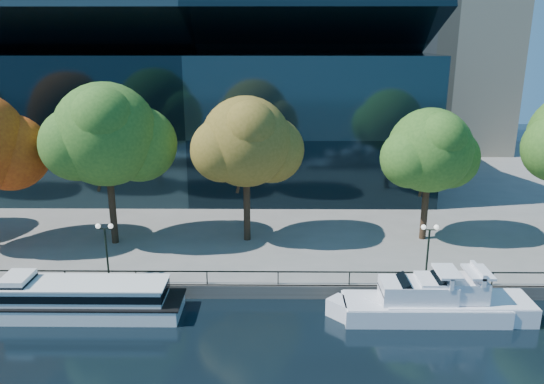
{
  "coord_description": "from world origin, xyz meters",
  "views": [
    {
      "loc": [
        4.89,
        -30.68,
        17.84
      ],
      "look_at": [
        4.53,
        8.0,
        6.37
      ],
      "focal_mm": 35.0,
      "sensor_mm": 36.0,
      "label": 1
    }
  ],
  "objects_px": {
    "tour_boat": "(75,298)",
    "lamp_1": "(105,238)",
    "tree_4": "(431,152)",
    "tree_3": "(248,144)",
    "cruiser_far": "(450,301)",
    "cruiser_near": "(417,303)",
    "lamp_2": "(429,239)",
    "tree_2": "(108,137)"
  },
  "relations": [
    {
      "from": "tour_boat",
      "to": "lamp_1",
      "type": "relative_size",
      "value": 3.66
    },
    {
      "from": "tree_4",
      "to": "tree_3",
      "type": "bearing_deg",
      "value": -178.41
    },
    {
      "from": "cruiser_far",
      "to": "tour_boat",
      "type": "bearing_deg",
      "value": 179.67
    },
    {
      "from": "tour_boat",
      "to": "tree_3",
      "type": "distance_m",
      "value": 17.53
    },
    {
      "from": "tree_3",
      "to": "lamp_1",
      "type": "relative_size",
      "value": 3.04
    },
    {
      "from": "cruiser_near",
      "to": "lamp_2",
      "type": "height_order",
      "value": "lamp_2"
    },
    {
      "from": "tree_3",
      "to": "tour_boat",
      "type": "bearing_deg",
      "value": -135.0
    },
    {
      "from": "cruiser_near",
      "to": "cruiser_far",
      "type": "height_order",
      "value": "cruiser_far"
    },
    {
      "from": "lamp_1",
      "to": "tree_3",
      "type": "bearing_deg",
      "value": 36.05
    },
    {
      "from": "tour_boat",
      "to": "tree_2",
      "type": "xyz_separation_m",
      "value": [
        -0.14,
        10.18,
        8.88
      ]
    },
    {
      "from": "tree_3",
      "to": "lamp_1",
      "type": "distance_m",
      "value": 13.34
    },
    {
      "from": "cruiser_near",
      "to": "tree_4",
      "type": "bearing_deg",
      "value": 73.11
    },
    {
      "from": "cruiser_near",
      "to": "tree_3",
      "type": "distance_m",
      "value": 18.12
    },
    {
      "from": "tree_4",
      "to": "cruiser_near",
      "type": "bearing_deg",
      "value": -106.89
    },
    {
      "from": "cruiser_far",
      "to": "tree_2",
      "type": "bearing_deg",
      "value": 157.4
    },
    {
      "from": "cruiser_far",
      "to": "tree_3",
      "type": "bearing_deg",
      "value": 140.95
    },
    {
      "from": "tree_3",
      "to": "tree_4",
      "type": "bearing_deg",
      "value": 1.59
    },
    {
      "from": "lamp_2",
      "to": "tour_boat",
      "type": "bearing_deg",
      "value": -171.09
    },
    {
      "from": "tree_2",
      "to": "lamp_1",
      "type": "height_order",
      "value": "tree_2"
    },
    {
      "from": "tour_boat",
      "to": "cruiser_near",
      "type": "bearing_deg",
      "value": -0.63
    },
    {
      "from": "tree_2",
      "to": "tree_4",
      "type": "xyz_separation_m",
      "value": [
        26.2,
        1.2,
        -1.47
      ]
    },
    {
      "from": "tree_4",
      "to": "cruiser_far",
      "type": "bearing_deg",
      "value": -96.9
    },
    {
      "from": "cruiser_near",
      "to": "lamp_1",
      "type": "height_order",
      "value": "lamp_1"
    },
    {
      "from": "lamp_2",
      "to": "cruiser_near",
      "type": "bearing_deg",
      "value": -111.96
    },
    {
      "from": "tour_boat",
      "to": "tree_4",
      "type": "bearing_deg",
      "value": 23.6
    },
    {
      "from": "cruiser_near",
      "to": "tree_3",
      "type": "relative_size",
      "value": 0.96
    },
    {
      "from": "tour_boat",
      "to": "tree_2",
      "type": "distance_m",
      "value": 13.51
    },
    {
      "from": "tour_boat",
      "to": "cruiser_far",
      "type": "distance_m",
      "value": 24.66
    },
    {
      "from": "tree_2",
      "to": "lamp_2",
      "type": "height_order",
      "value": "tree_2"
    },
    {
      "from": "cruiser_near",
      "to": "cruiser_far",
      "type": "xyz_separation_m",
      "value": [
        2.14,
        0.11,
        0.08
      ]
    },
    {
      "from": "cruiser_far",
      "to": "lamp_2",
      "type": "xyz_separation_m",
      "value": [
        -0.51,
        3.92,
        2.85
      ]
    },
    {
      "from": "tree_4",
      "to": "lamp_2",
      "type": "relative_size",
      "value": 2.79
    },
    {
      "from": "tree_3",
      "to": "lamp_2",
      "type": "bearing_deg",
      "value": -28.58
    },
    {
      "from": "lamp_1",
      "to": "lamp_2",
      "type": "distance_m",
      "value": 23.05
    },
    {
      "from": "cruiser_far",
      "to": "tree_4",
      "type": "bearing_deg",
      "value": 83.1
    },
    {
      "from": "tree_2",
      "to": "tree_3",
      "type": "relative_size",
      "value": 1.09
    },
    {
      "from": "tree_4",
      "to": "lamp_1",
      "type": "distance_m",
      "value": 26.49
    },
    {
      "from": "tree_2",
      "to": "tree_4",
      "type": "distance_m",
      "value": 26.26
    },
    {
      "from": "tree_2",
      "to": "tree_3",
      "type": "xyz_separation_m",
      "value": [
        11.11,
        0.79,
        -0.7
      ]
    },
    {
      "from": "lamp_1",
      "to": "lamp_2",
      "type": "xyz_separation_m",
      "value": [
        23.05,
        0.0,
        0.0
      ]
    },
    {
      "from": "cruiser_near",
      "to": "cruiser_far",
      "type": "relative_size",
      "value": 1.07
    },
    {
      "from": "tour_boat",
      "to": "tree_2",
      "type": "bearing_deg",
      "value": 90.79
    }
  ]
}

